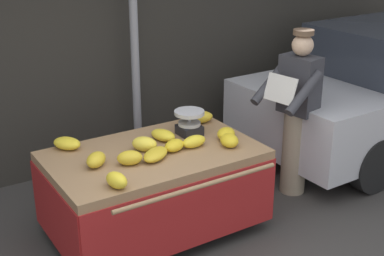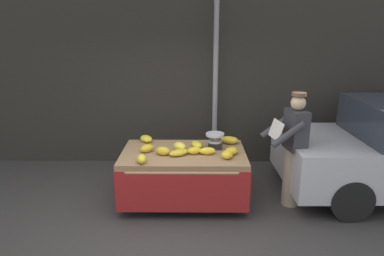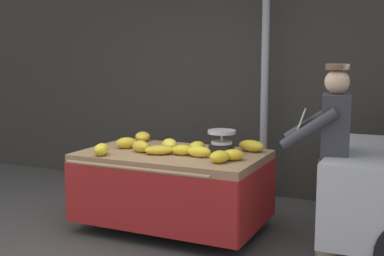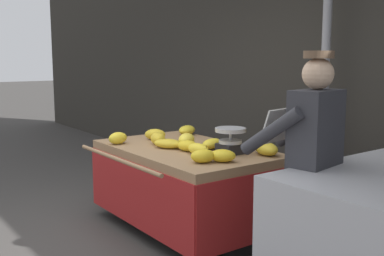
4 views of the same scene
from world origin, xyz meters
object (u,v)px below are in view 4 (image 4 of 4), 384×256
object	(u,v)px
banana_bunch_1	(118,138)
banana_bunch_9	(223,156)
banana_bunch_5	(168,144)
banana_bunch_11	(198,149)
vendor_person	(312,175)
banana_bunch_6	(188,146)
banana_bunch_7	(155,134)
banana_bunch_4	(187,130)
weighing_scale	(230,141)
banana_bunch_0	(203,156)
banana_bunch_2	(187,140)
banana_bunch_10	(158,139)
banana_bunch_3	(266,149)
banana_cart	(186,169)
street_pole	(325,63)
banana_bunch_8	(213,144)

from	to	relation	value
banana_bunch_1	banana_bunch_9	bearing A→B (deg)	14.82
banana_bunch_5	banana_bunch_11	xyz separation A→B (m)	(0.41, 0.05, 0.01)
banana_bunch_5	vendor_person	xyz separation A→B (m)	(1.66, 0.08, 0.02)
banana_bunch_6	banana_bunch_7	xyz separation A→B (m)	(-0.69, 0.08, 0.01)
banana_bunch_7	vendor_person	world-z (taller)	vendor_person
banana_bunch_4	banana_bunch_7	distance (m)	0.47
weighing_scale	banana_bunch_5	size ratio (longest dim) A/B	0.95
banana_bunch_0	weighing_scale	bearing A→B (deg)	109.38
banana_bunch_2	banana_bunch_9	size ratio (longest dim) A/B	1.03
banana_bunch_10	banana_bunch_3	bearing A→B (deg)	26.81
banana_bunch_4	banana_bunch_10	xyz separation A→B (m)	(0.32, -0.59, 0.01)
banana_bunch_5	banana_bunch_1	bearing A→B (deg)	-149.57
banana_bunch_7	vendor_person	distance (m)	2.13
banana_bunch_9	vendor_person	distance (m)	0.90
banana_bunch_5	vendor_person	bearing A→B (deg)	2.93
banana_bunch_3	banana_bunch_10	distance (m)	1.12
banana_cart	weighing_scale	xyz separation A→B (m)	(0.47, 0.16, 0.33)
banana_bunch_4	banana_bunch_2	bearing A→B (deg)	-35.86
banana_bunch_6	banana_bunch_9	world-z (taller)	banana_bunch_9
banana_bunch_2	vendor_person	distance (m)	1.65
street_pole	vendor_person	size ratio (longest dim) A/B	1.89
banana_bunch_0	banana_bunch_3	xyz separation A→B (m)	(0.09, 0.64, 0.00)
banana_bunch_2	banana_bunch_8	world-z (taller)	banana_bunch_2
street_pole	banana_bunch_8	xyz separation A→B (m)	(-0.34, -1.20, -0.76)
banana_bunch_8	banana_bunch_11	distance (m)	0.32
banana_bunch_9	vendor_person	size ratio (longest dim) A/B	0.13
weighing_scale	banana_bunch_4	xyz separation A→B (m)	(-1.08, 0.29, -0.07)
street_pole	banana_bunch_11	xyz separation A→B (m)	(-0.18, -1.48, -0.75)
banana_bunch_3	banana_bunch_10	xyz separation A→B (m)	(-1.00, -0.51, 0.00)
banana_cart	banana_bunch_10	size ratio (longest dim) A/B	8.88
vendor_person	banana_bunch_11	bearing A→B (deg)	-178.22
banana_bunch_2	banana_bunch_3	distance (m)	0.84
banana_bunch_8	banana_bunch_6	bearing A→B (deg)	-98.18
weighing_scale	banana_bunch_8	distance (m)	0.28
banana_bunch_2	banana_bunch_7	world-z (taller)	banana_bunch_2
street_pole	banana_bunch_2	world-z (taller)	street_pole
banana_bunch_5	banana_bunch_8	world-z (taller)	banana_bunch_8
banana_bunch_1	banana_bunch_8	world-z (taller)	banana_bunch_1
banana_bunch_5	banana_bunch_6	size ratio (longest dim) A/B	1.46
banana_bunch_2	banana_bunch_11	xyz separation A→B (m)	(0.41, -0.16, -0.01)
banana_bunch_1	banana_bunch_2	distance (m)	0.70
banana_bunch_1	vendor_person	world-z (taller)	vendor_person
vendor_person	banana_bunch_5	bearing A→B (deg)	-177.07
street_pole	banana_bunch_10	world-z (taller)	street_pole
banana_bunch_10	street_pole	bearing A→B (deg)	61.29
banana_bunch_11	street_pole	bearing A→B (deg)	82.89
banana_bunch_2	banana_bunch_6	distance (m)	0.26
banana_cart	banana_bunch_7	bearing A→B (deg)	-178.42
banana_bunch_3	banana_bunch_0	bearing A→B (deg)	-98.25
banana_bunch_2	banana_bunch_10	size ratio (longest dim) A/B	1.08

